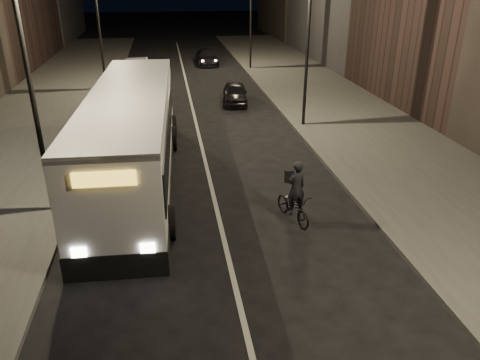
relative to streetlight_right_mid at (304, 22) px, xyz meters
name	(u,v)px	position (x,y,z in m)	size (l,w,h in m)	color
ground	(230,263)	(-5.33, -12.00, -5.36)	(180.00, 180.00, 0.00)	black
sidewalk_right	(342,113)	(3.17, 2.00, -5.28)	(7.00, 70.00, 0.16)	#363633
sidewalk_left	(35,127)	(-13.83, 2.00, -5.28)	(7.00, 70.00, 0.16)	#363633
streetlight_right_mid	(304,22)	(0.00, 0.00, 0.00)	(1.20, 0.44, 8.12)	black
streetlight_right_far	(248,2)	(0.00, 16.00, 0.00)	(1.20, 0.44, 8.12)	black
streetlight_left_near	(34,54)	(-10.66, -8.00, 0.00)	(1.20, 0.44, 8.12)	black
streetlight_left_far	(101,9)	(-10.66, 10.00, 0.00)	(1.20, 0.44, 8.12)	black
city_bus	(132,133)	(-8.20, -5.65, -3.41)	(3.52, 13.42, 3.59)	white
cyclist_on_bicycle	(294,201)	(-2.90, -9.87, -4.63)	(1.20, 2.02, 2.20)	black
car_near	(235,93)	(-2.61, 5.40, -4.73)	(1.49, 3.71, 1.26)	black
car_mid	(138,67)	(-8.93, 14.32, -4.57)	(1.67, 4.78, 1.57)	#3A3A3D
car_far	(207,57)	(-3.11, 18.98, -4.72)	(1.79, 4.39, 1.28)	black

